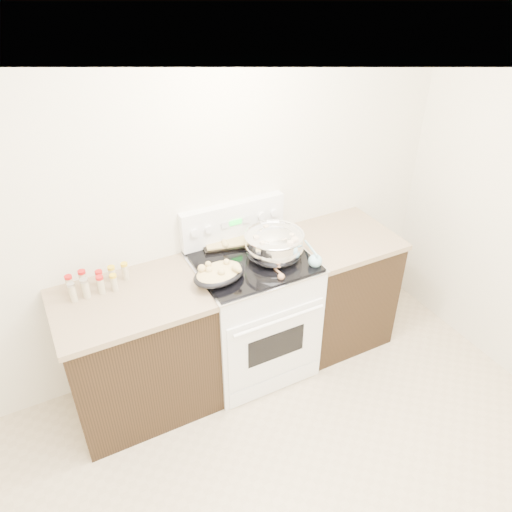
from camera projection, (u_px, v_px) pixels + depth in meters
room_shell at (350, 306)px, 1.69m from camera, size 4.10×3.60×2.75m
counter_left at (139, 353)px, 3.25m from camera, size 0.93×0.67×0.92m
counter_right at (336, 287)px, 3.85m from camera, size 0.73×0.67×0.92m
kitchen_range at (252, 312)px, 3.55m from camera, size 0.78×0.73×1.22m
mixing_bowl at (274, 245)px, 3.27m from camera, size 0.43×0.43×0.23m
roasting_pan at (219, 273)px, 3.08m from camera, size 0.39×0.31×0.12m
baking_sheet at (229, 239)px, 3.48m from camera, size 0.46×0.37×0.06m
wooden_spoon at (279, 274)px, 3.14m from camera, size 0.05×0.25×0.04m
blue_ladle at (315, 260)px, 3.23m from camera, size 0.13×0.29×0.11m
spice_jars at (95, 282)px, 3.02m from camera, size 0.38×0.15×0.13m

